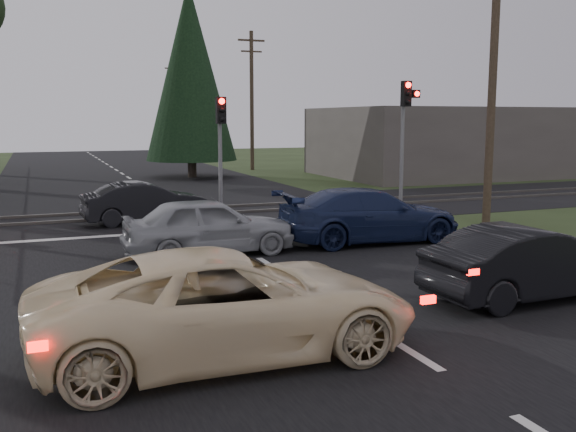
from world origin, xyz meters
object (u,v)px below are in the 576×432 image
cream_coupe (227,304)px  traffic_signal_center (221,135)px  utility_pole_far (175,105)px  dark_car_far (146,203)px  utility_pole_mid (252,98)px  traffic_signal_right (406,120)px  utility_pole_near (493,75)px  blue_sedan (369,215)px  dark_hatchback (531,263)px  silver_car (209,226)px

cream_coupe → traffic_signal_center: bearing=-14.7°
utility_pole_far → dark_car_far: 46.04m
utility_pole_mid → traffic_signal_right: bearing=-92.7°
utility_pole_near → blue_sedan: 6.51m
traffic_signal_right → utility_pole_mid: 20.60m
cream_coupe → dark_hatchback: 6.13m
cream_coupe → blue_sedan: 9.10m
utility_pole_far → silver_car: size_ratio=2.12×
traffic_signal_right → silver_car: 10.13m
traffic_signal_right → dark_hatchback: traffic_signal_right is taller
traffic_signal_center → dark_car_far: size_ratio=1.02×
utility_pole_near → cream_coupe: size_ratio=1.64×
utility_pole_far → silver_car: utility_pole_far is taller
traffic_signal_right → dark_hatchback: size_ratio=1.12×
traffic_signal_right → dark_car_far: bearing=175.0°
traffic_signal_center → traffic_signal_right: bearing=-10.4°
silver_car → utility_pole_far: bearing=-10.6°
traffic_signal_right → cream_coupe: (-10.05, -11.61, -2.55)m
traffic_signal_right → silver_car: traffic_signal_right is taller
silver_car → blue_sedan: 4.52m
dark_car_far → silver_car: bearing=-177.4°
utility_pole_mid → silver_car: (-9.50, -25.30, -4.00)m
dark_hatchback → dark_car_far: dark_hatchback is taller
traffic_signal_right → blue_sedan: bearing=-130.1°
traffic_signal_right → utility_pole_near: utility_pole_near is taller
utility_pole_far → cream_coupe: (-11.00, -57.14, -3.96)m
traffic_signal_center → utility_pole_near: utility_pole_near is taller
utility_pole_mid → dark_hatchback: utility_pole_mid is taller
utility_pole_near → silver_car: utility_pole_near is taller
utility_pole_mid → dark_hatchback: 32.07m
traffic_signal_center → dark_hatchback: traffic_signal_center is taller
cream_coupe → dark_car_far: 12.45m
utility_pole_mid → silver_car: utility_pole_mid is taller
utility_pole_far → traffic_signal_right: bearing=-91.2°
cream_coupe → traffic_signal_right: bearing=-40.3°
utility_pole_mid → dark_car_far: (-10.18, -19.72, -4.06)m
utility_pole_near → utility_pole_mid: size_ratio=1.00×
traffic_signal_right → dark_hatchback: bearing=-109.9°
utility_pole_far → dark_car_far: size_ratio=2.23×
dark_car_far → blue_sedan: bearing=-141.4°
cream_coupe → dark_car_far: cream_coupe is taller
cream_coupe → utility_pole_mid: bearing=-18.3°
traffic_signal_center → dark_hatchback: 12.56m
cream_coupe → silver_car: size_ratio=1.29×
traffic_signal_right → utility_pole_mid: bearing=87.3°
silver_car → blue_sedan: blue_sedan is taller
blue_sedan → dark_car_far: blue_sedan is taller
utility_pole_far → dark_hatchback: (-4.91, -56.43, -4.03)m
traffic_signal_center → utility_pole_near: bearing=-32.0°
blue_sedan → utility_pole_mid: bearing=-8.2°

